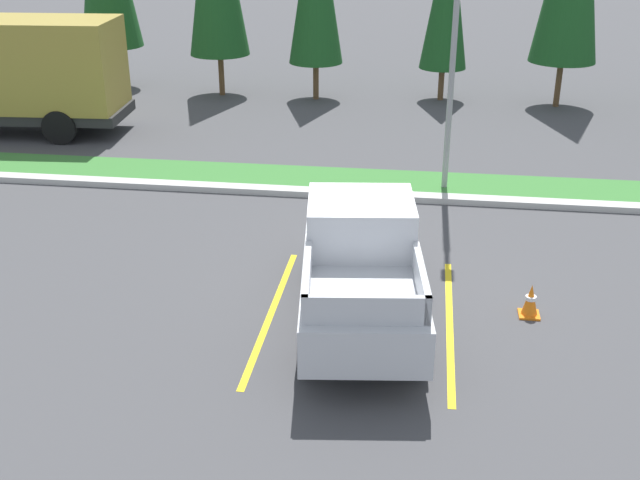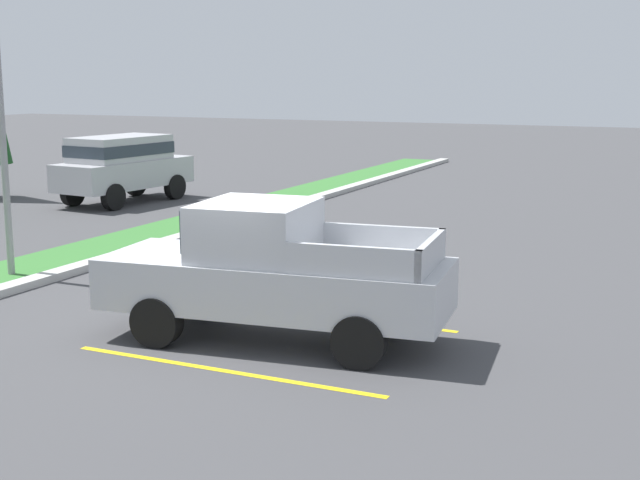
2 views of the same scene
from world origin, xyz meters
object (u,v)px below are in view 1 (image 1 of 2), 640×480
object	(u,v)px
pickup_truck_main	(360,263)
cargo_truck_distant	(13,72)
street_light	(456,21)
traffic_cone	(531,301)

from	to	relation	value
pickup_truck_main	cargo_truck_distant	size ratio (longest dim) A/B	0.78
cargo_truck_distant	street_light	world-z (taller)	street_light
pickup_truck_main	cargo_truck_distant	world-z (taller)	cargo_truck_distant
pickup_truck_main	traffic_cone	size ratio (longest dim) A/B	9.02
cargo_truck_distant	traffic_cone	distance (m)	17.20
pickup_truck_main	cargo_truck_distant	bearing A→B (deg)	138.57
pickup_truck_main	traffic_cone	xyz separation A→B (m)	(2.93, 0.46, -0.75)
cargo_truck_distant	street_light	xyz separation A→B (m)	(12.82, -3.44, 2.25)
pickup_truck_main	street_light	world-z (taller)	street_light
street_light	pickup_truck_main	bearing A→B (deg)	-102.96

